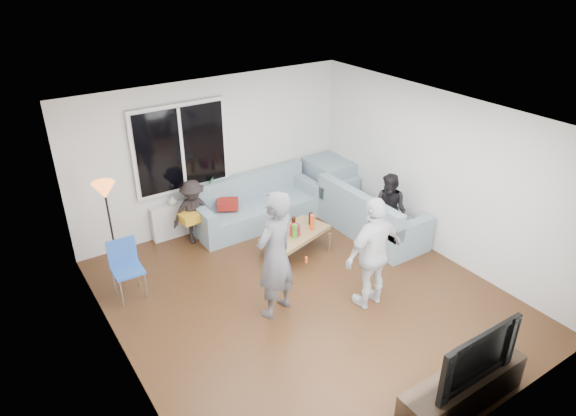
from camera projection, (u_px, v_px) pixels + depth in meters
floor at (305, 298)px, 7.29m from camera, size 5.00×5.50×0.04m
ceiling at (309, 120)px, 6.08m from camera, size 5.00×5.50×0.04m
wall_back at (213, 153)px, 8.73m from camera, size 5.00×0.04×2.60m
wall_front at (484, 337)px, 4.64m from camera, size 5.00×0.04×2.60m
wall_left at (115, 279)px, 5.44m from camera, size 0.04×5.50×2.60m
wall_right at (439, 175)px, 7.93m from camera, size 0.04×5.50×2.60m
window_frame at (181, 148)px, 8.27m from camera, size 1.62×0.06×1.47m
window_glass at (182, 149)px, 8.24m from camera, size 1.50×0.02×1.35m
window_mullion at (182, 149)px, 8.23m from camera, size 0.05×0.03×1.35m
radiator at (189, 216)px, 8.80m from camera, size 1.30×0.12×0.62m
potted_plant at (209, 186)px, 8.77m from camera, size 0.20×0.18×0.33m
vase at (173, 200)px, 8.47m from camera, size 0.17×0.17×0.16m
sofa_back_section at (257, 202)px, 9.03m from camera, size 2.30×0.85×0.85m
sofa_right_section at (372, 211)px, 8.73m from camera, size 2.00×0.85×0.85m
sofa_corner at (332, 180)px, 9.86m from camera, size 0.85×0.85×0.85m
cushion_yellow at (192, 217)px, 8.36m from camera, size 0.40×0.35×0.14m
cushion_red at (228, 204)px, 8.77m from camera, size 0.46×0.44×0.13m
coffee_table at (295, 243)px, 8.22m from camera, size 1.22×0.88×0.40m
pitcher at (295, 230)px, 8.03m from camera, size 0.17×0.17×0.17m
side_chair at (128, 271)px, 7.11m from camera, size 0.41×0.41×0.86m
floor_lamp at (112, 232)px, 7.37m from camera, size 0.32×0.32×1.56m
player_left at (275, 255)px, 6.60m from camera, size 0.76×0.62×1.81m
player_right at (374, 253)px, 6.81m from camera, size 0.97×0.43×1.63m
spectator_right at (389, 210)px, 8.35m from camera, size 0.60×0.70×1.23m
spectator_back at (194, 212)px, 8.41m from camera, size 0.76×0.48×1.12m
tv_console at (462, 391)px, 5.47m from camera, size 1.60×0.40×0.44m
television at (470, 352)px, 5.22m from camera, size 1.13×0.15×0.65m
bottle_e at (311, 219)px, 8.32m from camera, size 0.07×0.07×0.21m
bottle_a at (275, 230)px, 7.95m from camera, size 0.07×0.07×0.24m
bottle_d at (312, 222)px, 8.15m from camera, size 0.07×0.07×0.27m
bottle_b at (295, 231)px, 7.93m from camera, size 0.08×0.08×0.23m
bottle_c at (294, 222)px, 8.22m from camera, size 0.07×0.07×0.19m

